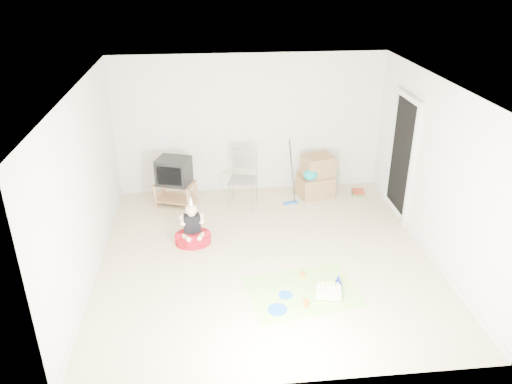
{
  "coord_description": "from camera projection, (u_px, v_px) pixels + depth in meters",
  "views": [
    {
      "loc": [
        -0.8,
        -6.38,
        4.15
      ],
      "look_at": [
        -0.1,
        0.4,
        0.9
      ],
      "focal_mm": 35.0,
      "sensor_mm": 36.0,
      "label": 1
    }
  ],
  "objects": [
    {
      "name": "book_pile",
      "position": [
        358.0,
        192.0,
        9.57
      ],
      "size": [
        0.29,
        0.34,
        0.06
      ],
      "color": "#297C3C",
      "rests_on": "ground"
    },
    {
      "name": "doorway_recess",
      "position": [
        402.0,
        158.0,
        8.46
      ],
      "size": [
        0.02,
        0.9,
        2.05
      ],
      "primitive_type": "cube",
      "color": "black",
      "rests_on": "ground"
    },
    {
      "name": "tv_stand",
      "position": [
        175.0,
        192.0,
        9.05
      ],
      "size": [
        0.79,
        0.63,
        0.43
      ],
      "color": "#9B6C46",
      "rests_on": "ground"
    },
    {
      "name": "blue_plate_far",
      "position": [
        277.0,
        310.0,
        6.43
      ],
      "size": [
        0.34,
        0.34,
        0.01
      ],
      "primitive_type": "cylinder",
      "rotation": [
        0.0,
        0.0,
        0.46
      ],
      "color": "blue",
      "rests_on": "party_mat"
    },
    {
      "name": "ground",
      "position": [
        265.0,
        256.0,
        7.59
      ],
      "size": [
        5.0,
        5.0,
        0.0
      ],
      "primitive_type": "plane",
      "color": "beige",
      "rests_on": "ground"
    },
    {
      "name": "crt_tv",
      "position": [
        174.0,
        171.0,
        8.88
      ],
      "size": [
        0.68,
        0.62,
        0.48
      ],
      "primitive_type": "cube",
      "rotation": [
        0.0,
        0.0,
        -0.33
      ],
      "color": "black",
      "rests_on": "tv_stand"
    },
    {
      "name": "cardboard_boxes",
      "position": [
        316.0,
        177.0,
        9.34
      ],
      "size": [
        0.72,
        0.62,
        0.79
      ],
      "color": "olive",
      "rests_on": "ground"
    },
    {
      "name": "seated_woman",
      "position": [
        193.0,
        233.0,
        7.87
      ],
      "size": [
        0.63,
        0.63,
        0.82
      ],
      "color": "#A90F1A",
      "rests_on": "ground"
    },
    {
      "name": "birthday_cake",
      "position": [
        328.0,
        293.0,
        6.7
      ],
      "size": [
        0.39,
        0.34,
        0.15
      ],
      "color": "silver",
      "rests_on": "party_mat"
    },
    {
      "name": "party_mat",
      "position": [
        302.0,
        291.0,
        6.8
      ],
      "size": [
        1.63,
        1.28,
        0.01
      ],
      "primitive_type": "cube",
      "rotation": [
        0.0,
        0.0,
        0.15
      ],
      "color": "#EF328F",
      "rests_on": "ground"
    },
    {
      "name": "orange_cup_near",
      "position": [
        303.0,
        274.0,
        7.09
      ],
      "size": [
        0.07,
        0.07,
        0.07
      ],
      "primitive_type": "cylinder",
      "rotation": [
        0.0,
        0.0,
        -0.14
      ],
      "color": "#D05B17",
      "rests_on": "party_mat"
    },
    {
      "name": "blue_plate_near",
      "position": [
        286.0,
        295.0,
        6.71
      ],
      "size": [
        0.22,
        0.22,
        0.01
      ],
      "primitive_type": "cylinder",
      "rotation": [
        0.0,
        0.0,
        0.14
      ],
      "color": "blue",
      "rests_on": "party_mat"
    },
    {
      "name": "blue_party_hat",
      "position": [
        338.0,
        280.0,
        6.89
      ],
      "size": [
        0.15,
        0.15,
        0.17
      ],
      "primitive_type": "cone",
      "rotation": [
        0.0,
        0.0,
        0.42
      ],
      "color": "#1824AA",
      "rests_on": "party_mat"
    },
    {
      "name": "floor_mop",
      "position": [
        291.0,
        191.0,
        9.09
      ],
      "size": [
        0.29,
        0.37,
        1.12
      ],
      "color": "blue",
      "rests_on": "ground"
    },
    {
      "name": "folding_chair",
      "position": [
        243.0,
        180.0,
        8.91
      ],
      "size": [
        0.58,
        0.56,
        1.05
      ],
      "color": "gray",
      "rests_on": "ground"
    },
    {
      "name": "orange_cup_far",
      "position": [
        306.0,
        303.0,
        6.49
      ],
      "size": [
        0.09,
        0.09,
        0.09
      ],
      "primitive_type": "cylinder",
      "rotation": [
        0.0,
        0.0,
        0.2
      ],
      "color": "#D05B17",
      "rests_on": "party_mat"
    }
  ]
}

